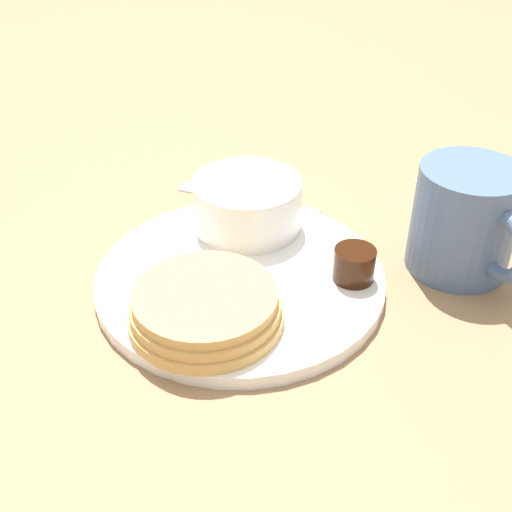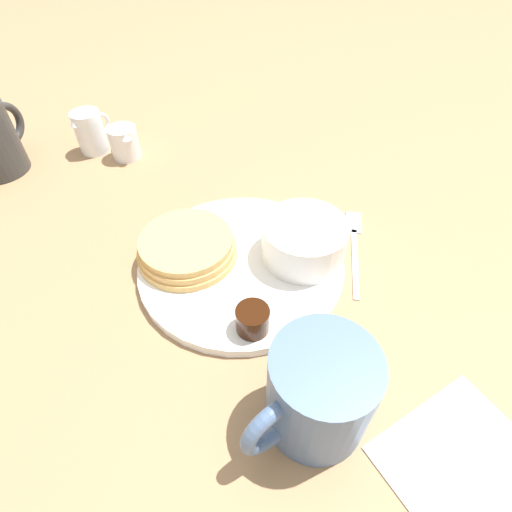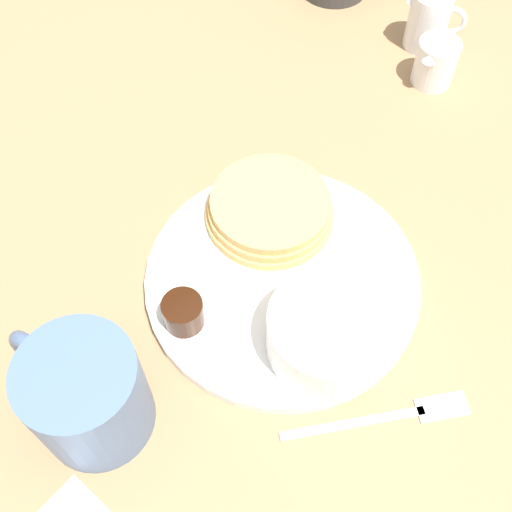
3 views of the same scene
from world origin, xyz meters
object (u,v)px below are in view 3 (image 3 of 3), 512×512
coffee_mug (85,394)px  creamer_pitcher_near (436,62)px  plate (282,280)px  bowl (329,331)px  fork (398,415)px  creamer_pitcher_far (429,20)px

coffee_mug → creamer_pitcher_near: bearing=-76.3°
plate → coffee_mug: (-0.01, 0.19, 0.04)m
bowl → coffee_mug: bearing=70.5°
coffee_mug → fork: size_ratio=0.83×
creamer_pitcher_far → fork: size_ratio=0.48×
creamer_pitcher_near → fork: bearing=131.5°
bowl → creamer_pitcher_far: size_ratio=1.44×
plate → bowl: (-0.07, 0.01, 0.03)m
creamer_pitcher_near → coffee_mug: bearing=103.7°
coffee_mug → creamer_pitcher_near: coffee_mug is taller
creamer_pitcher_near → fork: creamer_pitcher_near is taller
plate → bowl: bearing=171.0°
plate → coffee_mug: bearing=92.8°
plate → creamer_pitcher_near: creamer_pitcher_near is taller
plate → creamer_pitcher_far: (0.16, -0.33, 0.03)m
plate → coffee_mug: 0.20m
fork → coffee_mug: bearing=53.5°
plate → coffee_mug: coffee_mug is taller
fork → creamer_pitcher_near: bearing=-48.5°
plate → creamer_pitcher_near: 0.31m
bowl → creamer_pitcher_near: bearing=-59.2°
creamer_pitcher_near → fork: 0.39m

